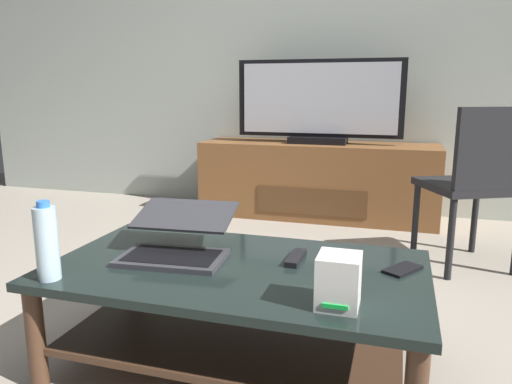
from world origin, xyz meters
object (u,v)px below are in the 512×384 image
Objects in this scene: coffee_table at (237,297)px; dining_chair at (477,179)px; cell_phone at (403,269)px; water_bottle_near at (47,243)px; laptop at (178,240)px; media_cabinet at (317,180)px; tv_remote at (296,258)px; router_box at (339,281)px; television at (319,104)px.

dining_chair is (0.91, 1.26, 0.24)m from coffee_table.
coffee_table is 0.57m from cell_phone.
laptop is at bearing 47.98° from water_bottle_near.
dining_chair reaches higher than media_cabinet.
dining_chair reaches higher than tv_remote.
water_bottle_near reaches higher than router_box.
dining_chair is 5.94× the size of router_box.
cell_phone is (0.54, 0.11, 0.12)m from coffee_table.
media_cabinet is 12.74× the size of cell_phone.
laptop reaches higher than cell_phone.
laptop is at bearing 170.71° from coffee_table.
television is 1.37m from dining_chair.
coffee_table is 1.58m from dining_chair.
dining_chair reaches higher than router_box.
television is at bearing 85.89° from laptop.
media_cabinet is 11.15× the size of tv_remote.
cell_phone is at bearing 2.58° from tv_remote.
dining_chair is (1.00, -0.90, 0.22)m from media_cabinet.
media_cabinet is at bearing 100.95° from router_box.
television reaches higher than tv_remote.
cell_phone is at bearing 5.35° from laptop.
tv_remote reaches higher than coffee_table.
router_box is at bearing -79.05° from media_cabinet.
cell_phone is (0.63, -2.03, -0.48)m from television.
laptop is (-0.15, -2.10, -0.43)m from television.
router_box is 0.38m from tv_remote.
laptop is at bearing -94.11° from television.
tv_remote is at bearing -82.39° from television.
dining_chair is (1.00, -0.87, -0.36)m from television.
television is 8.81× the size of cell_phone.
media_cabinet is at bearing 138.12° from dining_chair.
coffee_table is at bearing -125.77° from dining_chair.
cell_phone is (0.78, 0.07, -0.05)m from laptop.
media_cabinet is at bearing 98.90° from tv_remote.
water_bottle_near is at bearing -175.88° from router_box.
dining_chair is 5.55× the size of tv_remote.
media_cabinet reaches higher than coffee_table.
laptop is 2.86× the size of cell_phone.
media_cabinet is 1.36m from dining_chair.
cell_phone is 0.88× the size of tv_remote.
television is at bearing 92.35° from coffee_table.
tv_remote is (0.71, 0.39, -0.11)m from water_bottle_near.
cell_phone reaches higher than coffee_table.
media_cabinet reaches higher than laptop.
television is 2.44m from router_box.
water_bottle_near is 1.15m from cell_phone.
water_bottle_near reaches higher than cell_phone.
router_box is (0.46, -2.38, 0.17)m from media_cabinet.
television reaches higher than dining_chair.
laptop reaches higher than coffee_table.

